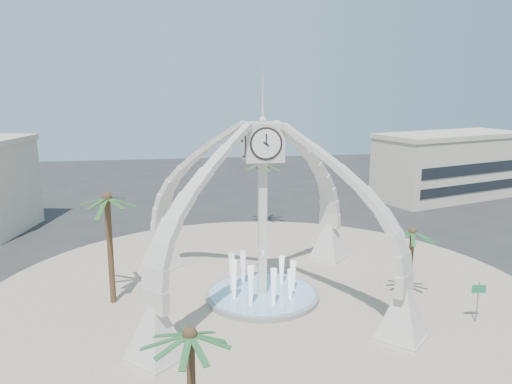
{
  "coord_description": "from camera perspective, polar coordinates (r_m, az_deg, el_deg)",
  "views": [
    {
      "loc": [
        -5.66,
        -32.26,
        14.68
      ],
      "look_at": [
        -0.12,
        2.0,
        7.23
      ],
      "focal_mm": 35.0,
      "sensor_mm": 36.0,
      "label": 1
    }
  ],
  "objects": [
    {
      "name": "street_sign",
      "position": [
        34.64,
        24.06,
        -10.59
      ],
      "size": [
        0.99,
        0.16,
        2.7
      ],
      "rotation": [
        0.0,
        0.0,
        -0.13
      ],
      "color": "slate",
      "rests_on": "ground"
    },
    {
      "name": "palm_east",
      "position": [
        35.5,
        17.46,
        -4.41
      ],
      "size": [
        4.15,
        4.15,
        5.66
      ],
      "rotation": [
        0.0,
        0.0,
        0.2
      ],
      "color": "brown",
      "rests_on": "ground"
    },
    {
      "name": "ground",
      "position": [
        35.9,
        0.72,
        -12.03
      ],
      "size": [
        140.0,
        140.0,
        0.0
      ],
      "primitive_type": "plane",
      "color": "#282828",
      "rests_on": "ground"
    },
    {
      "name": "clock_tower",
      "position": [
        33.76,
        0.74,
        -1.92
      ],
      "size": [
        17.94,
        17.94,
        16.3
      ],
      "color": "beige",
      "rests_on": "ground"
    },
    {
      "name": "plaza",
      "position": [
        35.88,
        0.72,
        -11.98
      ],
      "size": [
        40.0,
        40.0,
        0.06
      ],
      "primitive_type": "cylinder",
      "color": "tan",
      "rests_on": "ground"
    },
    {
      "name": "palm_north",
      "position": [
        51.16,
        0.67,
        3.21
      ],
      "size": [
        5.18,
        5.18,
        7.68
      ],
      "rotation": [
        0.0,
        0.0,
        0.24
      ],
      "color": "brown",
      "rests_on": "ground"
    },
    {
      "name": "building_ne",
      "position": [
        70.79,
        21.21,
        2.87
      ],
      "size": [
        21.87,
        14.17,
        8.6
      ],
      "rotation": [
        0.0,
        0.0,
        0.31
      ],
      "color": "beige",
      "rests_on": "ground"
    },
    {
      "name": "palm_west",
      "position": [
        34.27,
        -16.67,
        -0.83
      ],
      "size": [
        5.12,
        5.12,
        8.24
      ],
      "rotation": [
        0.0,
        0.0,
        -0.24
      ],
      "color": "brown",
      "rests_on": "ground"
    },
    {
      "name": "fountain",
      "position": [
        35.78,
        0.72,
        -11.6
      ],
      "size": [
        8.0,
        8.0,
        3.62
      ],
      "color": "#9A9A9D",
      "rests_on": "ground"
    },
    {
      "name": "palm_south",
      "position": [
        19.85,
        -7.56,
        -16.01
      ],
      "size": [
        4.38,
        4.38,
        6.12
      ],
      "rotation": [
        0.0,
        0.0,
        0.23
      ],
      "color": "brown",
      "rests_on": "ground"
    }
  ]
}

